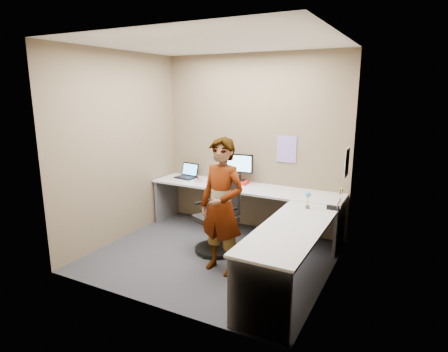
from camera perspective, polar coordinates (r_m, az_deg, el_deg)
The scene contains 21 objects.
ground at distance 5.09m, azimuth -1.83°, elevation -12.11°, with size 3.00×3.00×0.00m, color #26262B.
wall_back at distance 5.83m, azimuth 4.41°, elevation 4.99°, with size 3.00×3.00×0.00m, color brown.
wall_right at distance 4.16m, azimuth 16.32°, elevation 1.23°, with size 2.70×2.70×0.00m, color brown.
wall_left at distance 5.57m, azimuth -15.53°, elevation 4.17°, with size 2.70×2.70×0.00m, color brown.
ceiling at distance 4.64m, azimuth -2.09°, elevation 19.68°, with size 3.00×3.00×0.00m, color white.
desk at distance 5.01m, azimuth 4.68°, elevation -5.30°, with size 2.98×2.58×0.73m.
paper_ream at distance 5.83m, azimuth 2.28°, elevation -0.93°, with size 0.27×0.20×0.05m, color red.
monitor at distance 5.78m, azimuth 2.37°, elevation 1.72°, with size 0.44×0.14×0.41m.
laptop at distance 6.26m, azimuth -5.56°, elevation 0.31°, with size 0.36×0.31×0.23m.
trackball_mouse at distance 5.94m, azimuth -3.93°, elevation -0.68°, with size 0.12×0.08×0.07m.
origami at distance 5.74m, azimuth 0.30°, elevation -1.11°, with size 0.10×0.10×0.06m, color white.
stapler at distance 4.76m, azimuth 16.28°, elevation -4.67°, with size 0.15×0.04×0.06m, color black.
flower at distance 4.71m, azimuth 12.66°, elevation -3.19°, with size 0.07×0.07×0.22m.
calendar_purple at distance 5.63m, azimuth 9.50°, elevation 4.05°, with size 0.30×0.01×0.40m, color #846BB7.
calendar_white at distance 5.05m, azimuth 18.23°, elevation 1.96°, with size 0.01×0.28×0.38m, color white.
sticky_note_a at distance 4.78m, azimuth 17.25°, elevation -2.27°, with size 0.01×0.07×0.07m, color #F2E059.
sticky_note_b at distance 4.86m, azimuth 17.26°, elevation -3.61°, with size 0.01×0.07×0.07m, color pink.
sticky_note_c at distance 4.75m, azimuth 16.97°, elevation -4.22°, with size 0.01×0.07×0.07m, color pink.
sticky_note_d at distance 4.93m, azimuth 17.56°, elevation -2.19°, with size 0.01×0.07×0.07m, color #F2E059.
office_chair at distance 5.10m, azimuth -0.72°, elevation -6.75°, with size 0.62×0.62×1.07m.
person at distance 4.42m, azimuth -0.35°, elevation -4.68°, with size 0.60×0.39×1.64m, color #999399.
Camera 1 is at (2.29, -4.00, 2.16)m, focal length 30.00 mm.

